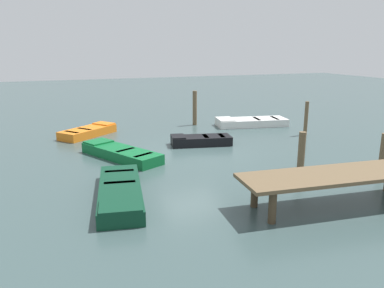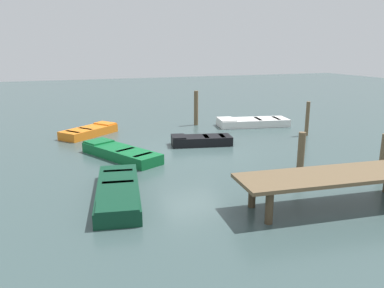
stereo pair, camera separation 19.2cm
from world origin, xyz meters
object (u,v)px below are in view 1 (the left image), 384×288
Objects in this scene: mooring_piling_near_left at (195,108)px; mooring_piling_far_right at (306,118)px; dock_segment at (338,177)px; rowboat_green at (120,153)px; rowboat_orange at (88,132)px; mooring_piling_mid_left at (383,150)px; rowboat_dark_green at (120,192)px; mooring_piling_mid_right at (302,150)px; rowboat_white at (251,122)px; rowboat_black at (201,140)px.

mooring_piling_far_right is at bearing 134.02° from mooring_piling_near_left.
dock_segment is 8.28m from rowboat_green.
mooring_piling_mid_left is at bearing -81.99° from rowboat_orange.
rowboat_dark_green is 6.73m from mooring_piling_mid_right.
mooring_piling_far_right is (-4.72, -7.55, 0.01)m from dock_segment.
rowboat_white is 2.13× the size of mooring_piling_near_left.
rowboat_green is 9.46m from mooring_piling_far_right.
rowboat_orange is (4.52, -3.69, -0.00)m from rowboat_black.
rowboat_black is 0.94× the size of rowboat_orange.
rowboat_dark_green is at bearing -128.87° from rowboat_orange.
rowboat_dark_green is 8.68m from rowboat_orange.
mooring_piling_mid_right is 0.70× the size of mooring_piling_near_left.
rowboat_green is at bearing 35.80° from rowboat_white.
mooring_piling_far_right is (-0.62, -5.30, 0.22)m from mooring_piling_mid_left.
rowboat_green is 7.33m from mooring_piling_near_left.
rowboat_dark_green is 1.36× the size of rowboat_orange.
mooring_piling_far_right is (-10.17, 3.73, 0.63)m from rowboat_orange.
mooring_piling_near_left reaches higher than mooring_piling_far_right.
mooring_piling_mid_right is at bearing 127.37° from rowboat_black.
rowboat_black is (0.92, -7.59, -0.62)m from dock_segment.
rowboat_green is 9.91m from mooring_piling_mid_left.
rowboat_orange is at bearing -20.14° from mooring_piling_far_right.
mooring_piling_near_left reaches higher than rowboat_dark_green.
rowboat_white is 11.91m from rowboat_dark_green.
mooring_piling_far_right reaches higher than rowboat_green.
rowboat_green is at bearing -31.60° from mooring_piling_mid_right.
mooring_piling_mid_left is at bearing 97.75° from rowboat_dark_green.
dock_segment is 3.33× the size of mooring_piling_far_right.
rowboat_white is 3.29× the size of mooring_piling_mid_left.
rowboat_white is 1.00× the size of rowboat_dark_green.
dock_segment is at bearing 57.96° from mooring_piling_far_right.
rowboat_black is at bearing -0.46° from mooring_piling_far_right.
rowboat_white is at bearing 154.87° from mooring_piling_near_left.
rowboat_white is at bearing -106.19° from mooring_piling_mid_right.
mooring_piling_mid_right reaches higher than rowboat_white.
rowboat_orange is at bearing -17.55° from rowboat_green.
rowboat_orange is 2.42× the size of mooring_piling_mid_left.
rowboat_black is 0.69× the size of rowboat_dark_green.
dock_segment reaches higher than rowboat_white.
dock_segment is at bearing 83.02° from rowboat_white.
dock_segment is 4.69m from mooring_piling_mid_left.
mooring_piling_far_right is at bearing 125.72° from rowboat_dark_green.
rowboat_green is 1.30× the size of rowboat_orange.
mooring_piling_mid_left reaches higher than dock_segment.
rowboat_orange is at bearing -170.41° from rowboat_dark_green.
dock_segment is 2.92× the size of mooring_piling_near_left.
rowboat_dark_green is 3.29× the size of mooring_piling_mid_left.
rowboat_black is 5.68m from mooring_piling_far_right.
rowboat_green and rowboat_orange have the same top height.
mooring_piling_far_right reaches higher than mooring_piling_mid_right.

